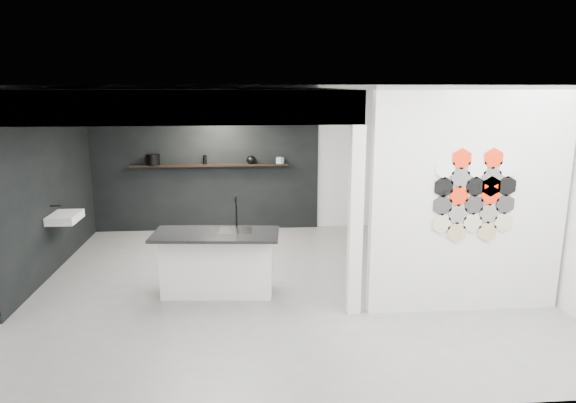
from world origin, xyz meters
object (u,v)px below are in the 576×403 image
(glass_vase, at_px, (280,160))
(utensil_cup, at_px, (158,162))
(partition_panel, at_px, (469,202))
(bottle_dark, at_px, (205,160))
(kitchen_island, at_px, (218,262))
(glass_bowl, at_px, (280,160))
(stockpot, at_px, (153,159))
(wall_basin, at_px, (65,217))
(kettle, at_px, (251,160))

(glass_vase, bearing_deg, utensil_cup, 180.00)
(partition_panel, height_order, bottle_dark, partition_panel)
(kitchen_island, distance_m, glass_bowl, 3.42)
(bottle_dark, bearing_deg, stockpot, 180.00)
(glass_bowl, xyz_separation_m, utensil_cup, (-2.33, 0.00, -0.00))
(bottle_dark, bearing_deg, wall_basin, -133.39)
(kitchen_island, bearing_deg, utensil_cup, 117.03)
(partition_panel, distance_m, utensil_cup, 5.86)
(bottle_dark, bearing_deg, kettle, 0.00)
(glass_vase, bearing_deg, kitchen_island, -108.70)
(wall_basin, bearing_deg, kettle, 36.07)
(wall_basin, xyz_separation_m, glass_vase, (3.39, 2.07, 0.53))
(wall_basin, bearing_deg, partition_panel, -18.23)
(kitchen_island, distance_m, utensil_cup, 3.49)
(wall_basin, xyz_separation_m, utensil_cup, (1.06, 2.07, 0.53))
(utensil_cup, bearing_deg, kettle, 0.00)
(bottle_dark, relative_size, utensil_cup, 1.57)
(partition_panel, distance_m, glass_bowl, 4.39)
(partition_panel, distance_m, stockpot, 5.92)
(partition_panel, xyz_separation_m, utensil_cup, (-4.40, 3.87, -0.02))
(kitchen_island, height_order, bottle_dark, bottle_dark)
(stockpot, relative_size, kettle, 1.36)
(wall_basin, relative_size, kettle, 3.28)
(kettle, bearing_deg, glass_vase, 19.74)
(glass_vase, xyz_separation_m, bottle_dark, (-1.44, 0.00, 0.03))
(stockpot, distance_m, bottle_dark, 0.97)
(partition_panel, bearing_deg, glass_vase, 118.23)
(kettle, xyz_separation_m, bottle_dark, (-0.88, 0.00, 0.01))
(bottle_dark, bearing_deg, utensil_cup, 180.00)
(kitchen_island, xyz_separation_m, glass_vase, (1.06, 3.12, 0.93))
(partition_panel, xyz_separation_m, stockpot, (-4.48, 3.87, 0.02))
(kettle, xyz_separation_m, glass_bowl, (0.56, 0.00, -0.02))
(utensil_cup, bearing_deg, kitchen_island, -67.85)
(utensil_cup, bearing_deg, glass_vase, 0.00)
(glass_bowl, xyz_separation_m, glass_vase, (0.00, 0.00, 0.00))
(kitchen_island, height_order, glass_vase, glass_vase)
(bottle_dark, bearing_deg, kitchen_island, -83.03)
(partition_panel, distance_m, kitchen_island, 3.35)
(kettle, bearing_deg, bottle_dark, -160.26)
(partition_panel, distance_m, bottle_dark, 5.22)
(glass_bowl, height_order, utensil_cup, glass_bowl)
(glass_bowl, bearing_deg, glass_vase, 0.00)
(kettle, distance_m, glass_vase, 0.56)
(glass_vase, distance_m, bottle_dark, 1.44)
(kettle, bearing_deg, utensil_cup, -160.26)
(bottle_dark, height_order, utensil_cup, bottle_dark)
(wall_basin, xyz_separation_m, kitchen_island, (2.33, -1.06, -0.40))
(glass_bowl, height_order, bottle_dark, bottle_dark)
(glass_vase, distance_m, utensil_cup, 2.33)
(kettle, bearing_deg, stockpot, -160.26)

